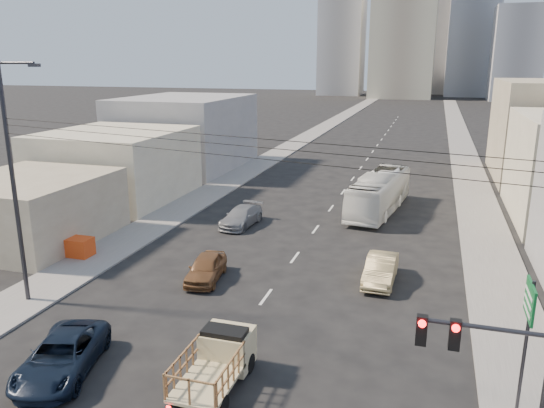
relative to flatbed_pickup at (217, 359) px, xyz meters
The scene contains 23 objects.
ground 1.24m from the flatbed_pickup, behind, with size 420.00×420.00×0.00m, color black.
sidewalk_left 71.03m from the flatbed_pickup, 100.00° to the left, with size 3.50×180.00×0.12m, color slate.
sidewalk_right 70.83m from the flatbed_pickup, 80.93° to the left, with size 3.50×180.00×0.12m, color slate.
lane_dashes 52.95m from the flatbed_pickup, 90.64° to the left, with size 0.15×104.00×0.01m.
flatbed_pickup is the anchor object (origin of this frame).
navy_pickup 6.22m from the flatbed_pickup, behind, with size 2.43×5.27×1.46m, color black.
city_bus 26.33m from the flatbed_pickup, 82.81° to the left, with size 2.67×11.41×3.18m, color silver.
sedan_brown 10.16m from the flatbed_pickup, 116.13° to the left, with size 1.68×4.16×1.42m, color brown.
sedan_tan 12.66m from the flatbed_pickup, 67.20° to the left, with size 1.56×4.48×1.48m, color tan.
sedan_grey 20.22m from the flatbed_pickup, 107.57° to the left, with size 1.94×4.77×1.38m, color gray.
traffic_signal 10.29m from the flatbed_pickup, 21.23° to the right, with size 3.23×0.35×6.00m.
green_sign 11.00m from the flatbed_pickup, ahead, with size 0.18×1.60×5.00m.
streetlamp_left 13.70m from the flatbed_pickup, 161.80° to the left, with size 2.36×0.25×12.00m.
overhead_wires 8.02m from the flatbed_pickup, 112.23° to the left, with size 23.01×5.02×0.72m.
crate_stack 16.90m from the flatbed_pickup, 143.54° to the left, with size 1.80×1.20×1.14m.
bldg_left_near 22.12m from the flatbed_pickup, 147.29° to the left, with size 9.00×10.00×4.40m, color tan.
bldg_left_mid 30.99m from the flatbed_pickup, 129.29° to the left, with size 11.00×12.00×6.00m, color #BDB498.
bldg_left_far 43.91m from the flatbed_pickup, 117.29° to the left, with size 12.00×16.00×8.00m, color gray.
high_rise_tower 172.44m from the flatbed_pickup, 91.55° to the left, with size 20.00×20.00×60.00m, color tan.
midrise_ne 186.72m from the flatbed_pickup, 84.62° to the left, with size 16.00×16.00×40.00m, color gray.
midrise_nw 182.59m from the flatbed_pickup, 98.41° to the left, with size 15.00×15.00×34.00m, color gray.
midrise_back 201.10m from the flatbed_pickup, 88.45° to the left, with size 18.00×18.00×44.00m, color gray.
midrise_east 168.04m from the flatbed_pickup, 79.89° to the left, with size 14.00×14.00×28.00m, color gray.
Camera 1 is at (7.71, -16.17, 11.88)m, focal length 35.00 mm.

